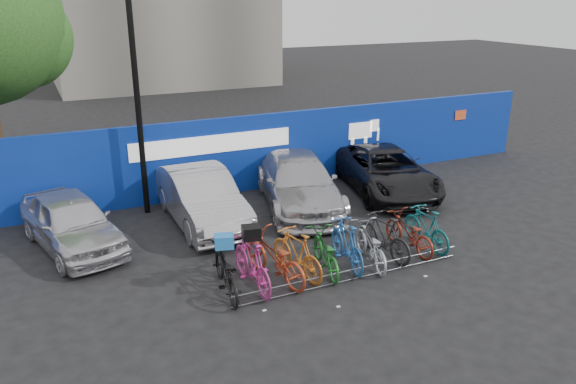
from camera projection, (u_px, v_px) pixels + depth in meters
ground at (338, 270)px, 12.77m from camera, size 100.00×100.00×0.00m
hoarding at (244, 154)px, 17.49m from camera, size 22.00×0.18×2.40m
lamppost at (137, 99)px, 15.01m from camera, size 0.25×0.50×6.11m
bike_rack at (352, 275)px, 12.20m from camera, size 5.60×0.03×0.30m
car_0 at (71, 222)px, 13.65m from camera, size 2.54×4.28×1.37m
car_1 at (201, 197)px, 15.14m from camera, size 1.61×4.48×1.47m
car_2 at (299, 182)px, 16.37m from camera, size 3.26×5.39×1.46m
car_3 at (386, 171)px, 17.57m from camera, size 3.32×5.29×1.36m
bike_0 at (225, 270)px, 11.62m from camera, size 0.90×2.04×1.04m
bike_1 at (252, 263)px, 11.82m from camera, size 0.61×1.91×1.14m
bike_2 at (274, 258)px, 12.13m from camera, size 1.19×2.16×1.08m
bike_3 at (297, 253)px, 12.35m from camera, size 0.86×1.85×1.07m
bike_4 at (325, 252)px, 12.55m from camera, size 0.95×1.87×0.94m
bike_5 at (347, 244)px, 12.78m from camera, size 0.74×1.87×1.09m
bike_6 at (370, 245)px, 12.88m from camera, size 0.97×1.91×0.96m
bike_7 at (384, 236)px, 13.21m from camera, size 0.75×1.85×1.08m
bike_8 at (409, 233)px, 13.57m from camera, size 0.71×1.80×0.93m
bike_9 at (426, 228)px, 13.74m from camera, size 0.51×1.72×1.03m
cargo_crate at (224, 241)px, 11.40m from camera, size 0.45×0.38×0.28m
cargo_topcase at (251, 233)px, 11.58m from camera, size 0.43×0.40×0.28m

